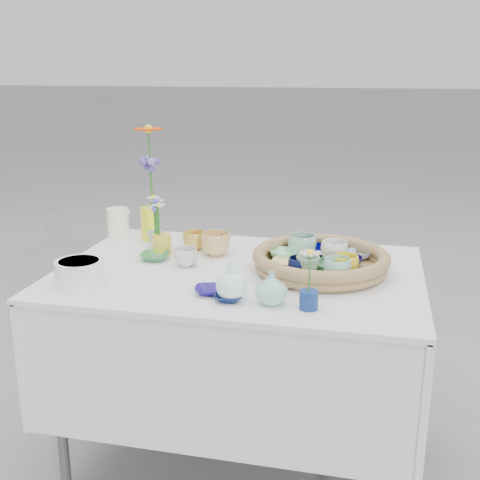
% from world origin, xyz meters
% --- Properties ---
extents(ground, '(80.00, 80.00, 0.00)m').
position_xyz_m(ground, '(0.00, 0.00, 0.00)').
color(ground, gray).
extents(display_table, '(1.26, 0.86, 0.77)m').
position_xyz_m(display_table, '(0.00, 0.00, 0.00)').
color(display_table, white).
rests_on(display_table, ground).
extents(wicker_tray, '(0.47, 0.47, 0.08)m').
position_xyz_m(wicker_tray, '(0.28, 0.05, 0.80)').
color(wicker_tray, brown).
rests_on(wicker_tray, display_table).
extents(tray_ceramic_0, '(0.12, 0.12, 0.04)m').
position_xyz_m(tray_ceramic_0, '(0.24, 0.17, 0.80)').
color(tray_ceramic_0, '#030370').
rests_on(tray_ceramic_0, wicker_tray).
extents(tray_ceramic_1, '(0.13, 0.13, 0.03)m').
position_xyz_m(tray_ceramic_1, '(0.37, 0.08, 0.80)').
color(tray_ceramic_1, '#0A073D').
rests_on(tray_ceramic_1, wicker_tray).
extents(tray_ceramic_2, '(0.11, 0.11, 0.07)m').
position_xyz_m(tray_ceramic_2, '(0.37, -0.01, 0.82)').
color(tray_ceramic_2, yellow).
rests_on(tray_ceramic_2, wicker_tray).
extents(tray_ceramic_3, '(0.12, 0.12, 0.04)m').
position_xyz_m(tray_ceramic_3, '(0.32, -0.00, 0.80)').
color(tray_ceramic_3, '#3A7D4A').
rests_on(tray_ceramic_3, wicker_tray).
extents(tray_ceramic_4, '(0.09, 0.09, 0.07)m').
position_xyz_m(tray_ceramic_4, '(0.25, -0.07, 0.82)').
color(tray_ceramic_4, '#79A383').
rests_on(tray_ceramic_4, wicker_tray).
extents(tray_ceramic_5, '(0.13, 0.13, 0.03)m').
position_xyz_m(tray_ceramic_5, '(0.14, 0.11, 0.80)').
color(tray_ceramic_5, '#9AEBC1').
rests_on(tray_ceramic_5, wicker_tray).
extents(tray_ceramic_6, '(0.11, 0.11, 0.08)m').
position_xyz_m(tray_ceramic_6, '(0.20, 0.15, 0.82)').
color(tray_ceramic_6, '#8DC4A9').
rests_on(tray_ceramic_6, wicker_tray).
extents(tray_ceramic_7, '(0.13, 0.13, 0.08)m').
position_xyz_m(tray_ceramic_7, '(0.32, 0.12, 0.82)').
color(tray_ceramic_7, white).
rests_on(tray_ceramic_7, wicker_tray).
extents(tray_ceramic_8, '(0.11, 0.11, 0.03)m').
position_xyz_m(tray_ceramic_8, '(0.41, 0.18, 0.80)').
color(tray_ceramic_8, '#A3C1FB').
rests_on(tray_ceramic_8, wicker_tray).
extents(tray_ceramic_9, '(0.11, 0.11, 0.06)m').
position_xyz_m(tray_ceramic_9, '(0.22, -0.06, 0.81)').
color(tray_ceramic_9, '#0A123B').
rests_on(tray_ceramic_9, wicker_tray).
extents(tray_ceramic_10, '(0.10, 0.10, 0.02)m').
position_xyz_m(tray_ceramic_10, '(0.16, 0.03, 0.80)').
color(tray_ceramic_10, '#EEE77D').
rests_on(tray_ceramic_10, wicker_tray).
extents(tray_ceramic_11, '(0.11, 0.11, 0.07)m').
position_xyz_m(tray_ceramic_11, '(0.34, -0.07, 0.82)').
color(tray_ceramic_11, '#90CFC6').
rests_on(tray_ceramic_11, wicker_tray).
extents(tray_ceramic_12, '(0.09, 0.09, 0.06)m').
position_xyz_m(tray_ceramic_12, '(0.21, 0.18, 0.81)').
color(tray_ceramic_12, '#487F5D').
rests_on(tray_ceramic_12, wicker_tray).
extents(loose_ceramic_0, '(0.10, 0.10, 0.07)m').
position_xyz_m(loose_ceramic_0, '(-0.22, 0.21, 0.80)').
color(loose_ceramic_0, gold).
rests_on(loose_ceramic_0, display_table).
extents(loose_ceramic_1, '(0.13, 0.13, 0.09)m').
position_xyz_m(loose_ceramic_1, '(-0.12, 0.15, 0.81)').
color(loose_ceramic_1, tan).
rests_on(loose_ceramic_1, display_table).
extents(loose_ceramic_2, '(0.11, 0.11, 0.03)m').
position_xyz_m(loose_ceramic_2, '(-0.33, 0.05, 0.78)').
color(loose_ceramic_2, '#368045').
rests_on(loose_ceramic_2, display_table).
extents(loose_ceramic_3, '(0.11, 0.11, 0.07)m').
position_xyz_m(loose_ceramic_3, '(-0.19, 0.01, 0.80)').
color(loose_ceramic_3, beige).
rests_on(loose_ceramic_3, display_table).
extents(loose_ceramic_4, '(0.11, 0.11, 0.02)m').
position_xyz_m(loose_ceramic_4, '(-0.04, -0.24, 0.78)').
color(loose_ceramic_4, navy).
rests_on(loose_ceramic_4, display_table).
extents(loose_ceramic_5, '(0.08, 0.08, 0.06)m').
position_xyz_m(loose_ceramic_5, '(-0.38, 0.21, 0.80)').
color(loose_ceramic_5, '#7FB8A6').
rests_on(loose_ceramic_5, display_table).
extents(loose_ceramic_6, '(0.10, 0.10, 0.02)m').
position_xyz_m(loose_ceramic_6, '(0.03, -0.28, 0.78)').
color(loose_ceramic_6, '#0C1A4A').
rests_on(loose_ceramic_6, display_table).
extents(fluted_bowl, '(0.18, 0.18, 0.08)m').
position_xyz_m(fluted_bowl, '(-0.47, -0.25, 0.81)').
color(fluted_bowl, white).
rests_on(fluted_bowl, display_table).
extents(bud_vase_paleblue, '(0.10, 0.10, 0.14)m').
position_xyz_m(bud_vase_paleblue, '(0.04, -0.28, 0.84)').
color(bud_vase_paleblue, white).
rests_on(bud_vase_paleblue, display_table).
extents(bud_vase_seafoam, '(0.12, 0.12, 0.10)m').
position_xyz_m(bud_vase_seafoam, '(0.16, -0.28, 0.82)').
color(bud_vase_seafoam, '#8DCDBE').
rests_on(bud_vase_seafoam, display_table).
extents(bud_vase_cobalt, '(0.07, 0.07, 0.06)m').
position_xyz_m(bud_vase_cobalt, '(0.28, -0.29, 0.79)').
color(bud_vase_cobalt, navy).
rests_on(bud_vase_cobalt, display_table).
extents(single_daisy, '(0.08, 0.08, 0.14)m').
position_xyz_m(single_daisy, '(0.28, -0.30, 0.88)').
color(single_daisy, beige).
rests_on(single_daisy, bud_vase_cobalt).
extents(tall_vase_yellow, '(0.09, 0.09, 0.14)m').
position_xyz_m(tall_vase_yellow, '(-0.44, 0.29, 0.83)').
color(tall_vase_yellow, '#F9F925').
rests_on(tall_vase_yellow, display_table).
extents(gerbera, '(0.17, 0.17, 0.34)m').
position_xyz_m(gerbera, '(-0.43, 0.28, 1.06)').
color(gerbera, '#FF3300').
rests_on(gerbera, tall_vase_yellow).
extents(hydrangea, '(0.08, 0.08, 0.25)m').
position_xyz_m(hydrangea, '(-0.43, 0.30, 0.99)').
color(hydrangea, '#504294').
rests_on(hydrangea, tall_vase_yellow).
extents(white_pitcher, '(0.13, 0.10, 0.12)m').
position_xyz_m(white_pitcher, '(-0.59, 0.31, 0.83)').
color(white_pitcher, white).
rests_on(white_pitcher, display_table).
extents(daisy_cup, '(0.09, 0.09, 0.08)m').
position_xyz_m(daisy_cup, '(-0.33, 0.12, 0.80)').
color(daisy_cup, gold).
rests_on(daisy_cup, display_table).
extents(daisy_posy, '(0.09, 0.09, 0.15)m').
position_xyz_m(daisy_posy, '(-0.33, 0.12, 0.92)').
color(daisy_posy, white).
rests_on(daisy_posy, daisy_cup).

